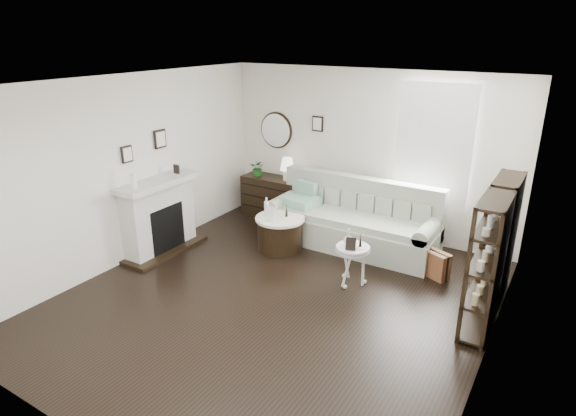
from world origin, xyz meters
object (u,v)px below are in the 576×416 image
Objects in this scene: pedestal_table at (353,250)px; dresser at (272,197)px; sofa at (353,224)px; drum_table at (280,233)px.

dresser is at bearing 145.67° from pedestal_table.
dresser is (-1.79, 0.39, 0.02)m from sofa.
pedestal_table is (0.54, -1.20, 0.16)m from sofa.
dresser is 1.47m from drum_table.
dresser is 2.82m from pedestal_table.
sofa reaches higher than drum_table.
pedestal_table is at bearing -16.98° from drum_table.
pedestal_table is (2.33, -1.59, 0.14)m from dresser.
sofa is 2.44× the size of dresser.
pedestal_table is at bearing -34.33° from dresser.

